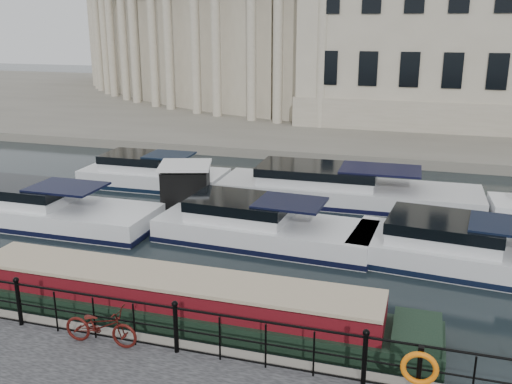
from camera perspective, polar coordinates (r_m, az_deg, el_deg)
ground_plane at (r=14.98m, az=-4.17°, el=-13.03°), size 160.00×160.00×0.00m
far_bank at (r=51.84m, az=11.58°, el=8.33°), size 120.00×42.00×0.55m
railing at (r=12.60m, az=-8.04°, el=-13.03°), size 24.14×0.14×1.22m
civic_building at (r=47.19m, az=10.27°, el=15.88°), size 53.55×31.84×16.85m
bicycle at (r=13.30m, az=-15.27°, el=-12.76°), size 1.75×0.66×0.91m
life_ring_post at (r=11.41m, az=16.02°, el=-16.65°), size 0.70×0.19×1.14m
narrowboat at (r=15.25m, az=-8.49°, el=-11.07°), size 13.58×1.82×1.50m
harbour_hut at (r=22.73m, az=-7.01°, el=-0.02°), size 3.23×2.94×2.17m
cabin_cruisers at (r=22.19m, az=3.28°, el=-1.92°), size 27.56×9.19×1.99m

